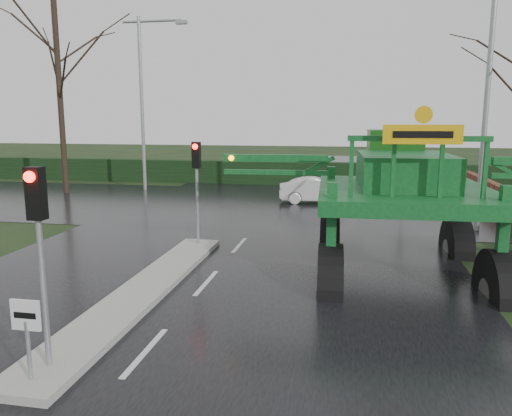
% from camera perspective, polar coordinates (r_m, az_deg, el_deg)
% --- Properties ---
extents(ground, '(140.00, 140.00, 0.00)m').
position_cam_1_polar(ground, '(9.82, -12.52, -15.88)').
color(ground, black).
rests_on(ground, ground).
extents(road_main, '(14.00, 80.00, 0.02)m').
position_cam_1_polar(road_main, '(18.91, -0.59, -2.83)').
color(road_main, black).
rests_on(road_main, ground).
extents(road_cross, '(80.00, 12.00, 0.02)m').
position_cam_1_polar(road_cross, '(24.71, 2.12, 0.26)').
color(road_cross, black).
rests_on(road_cross, ground).
extents(median_island, '(1.20, 10.00, 0.16)m').
position_cam_1_polar(median_island, '(12.81, -12.65, -9.14)').
color(median_island, gray).
rests_on(median_island, ground).
extents(hedge_row, '(44.00, 0.90, 1.50)m').
position_cam_1_polar(hedge_row, '(32.46, 4.25, 3.96)').
color(hedge_row, black).
rests_on(hedge_row, ground).
extents(brick_wall, '(0.40, 20.00, 1.20)m').
position_cam_1_polar(brick_wall, '(25.31, 26.36, 0.80)').
color(brick_wall, '#592D1E').
rests_on(brick_wall, ground).
extents(keep_left_sign, '(0.50, 0.07, 1.35)m').
position_cam_1_polar(keep_left_sign, '(8.81, -24.74, -12.22)').
color(keep_left_sign, gray).
rests_on(keep_left_sign, ground).
extents(traffic_signal_near, '(0.26, 0.33, 3.52)m').
position_cam_1_polar(traffic_signal_near, '(8.76, -23.64, -1.77)').
color(traffic_signal_near, gray).
rests_on(traffic_signal_near, ground).
extents(traffic_signal_mid, '(0.26, 0.33, 3.52)m').
position_cam_1_polar(traffic_signal_mid, '(16.40, -6.80, 4.24)').
color(traffic_signal_mid, gray).
rests_on(traffic_signal_mid, ground).
extents(traffic_signal_far, '(0.26, 0.33, 3.52)m').
position_cam_1_polar(traffic_signal_far, '(28.28, 16.64, 6.38)').
color(traffic_signal_far, gray).
rests_on(traffic_signal_far, ground).
extents(street_light_right, '(3.85, 0.30, 10.00)m').
position_cam_1_polar(street_light_right, '(20.66, 24.25, 14.11)').
color(street_light_right, gray).
rests_on(street_light_right, ground).
extents(street_light_left_far, '(3.85, 0.30, 10.00)m').
position_cam_1_polar(street_light_left_far, '(30.49, -12.44, 13.21)').
color(street_light_left_far, gray).
rests_on(street_light_left_far, ground).
extents(tree_left_far, '(7.70, 7.70, 13.26)m').
position_cam_1_polar(tree_left_far, '(30.77, -21.70, 14.88)').
color(tree_left_far, black).
rests_on(tree_left_far, ground).
extents(crop_sprayer, '(10.19, 6.55, 5.70)m').
position_cam_1_polar(crop_sprayer, '(12.75, 8.74, 2.96)').
color(crop_sprayer, black).
rests_on(crop_sprayer, ground).
extents(white_sedan, '(4.03, 1.90, 1.28)m').
position_cam_1_polar(white_sedan, '(25.74, 7.00, 0.58)').
color(white_sedan, silver).
rests_on(white_sedan, ground).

